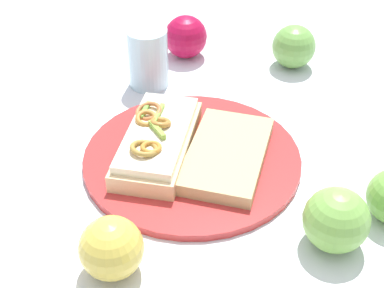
% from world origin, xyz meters
% --- Properties ---
extents(ground_plane, '(2.00, 2.00, 0.00)m').
position_xyz_m(ground_plane, '(0.00, 0.00, 0.00)').
color(ground_plane, silver).
rests_on(ground_plane, ground).
extents(plate, '(0.30, 0.30, 0.01)m').
position_xyz_m(plate, '(0.00, 0.00, 0.01)').
color(plate, '#B83030').
rests_on(plate, ground_plane).
extents(sandwich, '(0.16, 0.21, 0.05)m').
position_xyz_m(sandwich, '(0.04, 0.02, 0.03)').
color(sandwich, '#E4BE8D').
rests_on(sandwich, plate).
extents(bread_slice_side, '(0.16, 0.20, 0.02)m').
position_xyz_m(bread_slice_side, '(-0.04, -0.02, 0.02)').
color(bread_slice_side, tan).
rests_on(bread_slice_side, plate).
extents(apple_0, '(0.08, 0.08, 0.07)m').
position_xyz_m(apple_0, '(0.19, -0.22, 0.04)').
color(apple_0, '#A70D35').
rests_on(apple_0, ground_plane).
extents(apple_1, '(0.08, 0.08, 0.07)m').
position_xyz_m(apple_1, '(-0.05, 0.20, 0.04)').
color(apple_1, gold).
rests_on(apple_1, ground_plane).
extents(apple_4, '(0.08, 0.08, 0.08)m').
position_xyz_m(apple_4, '(-0.22, 0.01, 0.04)').
color(apple_4, '#77B14C').
rests_on(apple_4, ground_plane).
extents(apple_5, '(0.10, 0.10, 0.07)m').
position_xyz_m(apple_5, '(0.03, -0.31, 0.04)').
color(apple_5, '#6DA64B').
rests_on(apple_5, ground_plane).
extents(drinking_glass, '(0.06, 0.06, 0.10)m').
position_xyz_m(drinking_glass, '(0.18, -0.11, 0.05)').
color(drinking_glass, silver).
rests_on(drinking_glass, ground_plane).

